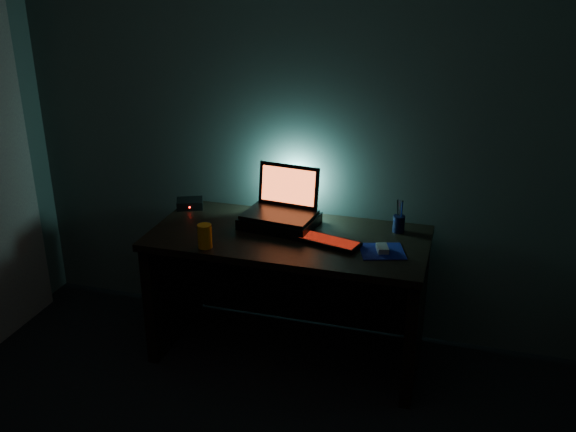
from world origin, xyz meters
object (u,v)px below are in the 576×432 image
object	(u,v)px
keyboard	(323,240)
juice_glass	(205,236)
pen_cup	(399,224)
laptop	(283,203)
router	(190,204)
mouse	(382,248)

from	to	relation	value
keyboard	juice_glass	xyz separation A→B (m)	(-0.57, -0.23, 0.05)
pen_cup	laptop	bearing A→B (deg)	-175.18
router	laptop	bearing A→B (deg)	-29.88
laptop	pen_cup	world-z (taller)	laptop
keyboard	juice_glass	size ratio (longest dim) A/B	3.27
laptop	juice_glass	world-z (taller)	laptop
mouse	laptop	bearing A→B (deg)	141.65
pen_cup	juice_glass	size ratio (longest dim) A/B	0.73
laptop	mouse	bearing A→B (deg)	-14.07
keyboard	mouse	bearing A→B (deg)	10.15
juice_glass	router	bearing A→B (deg)	122.04
laptop	juice_glass	size ratio (longest dim) A/B	3.23
mouse	keyboard	bearing A→B (deg)	157.69
laptop	keyboard	bearing A→B (deg)	-28.74
laptop	pen_cup	distance (m)	0.65
pen_cup	juice_glass	world-z (taller)	juice_glass
laptop	pen_cup	bearing A→B (deg)	11.51
juice_glass	mouse	bearing A→B (deg)	12.88
juice_glass	router	distance (m)	0.59
pen_cup	juice_glass	distance (m)	1.05
mouse	pen_cup	xyz separation A→B (m)	(0.05, 0.28, 0.03)
laptop	juice_glass	distance (m)	0.52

